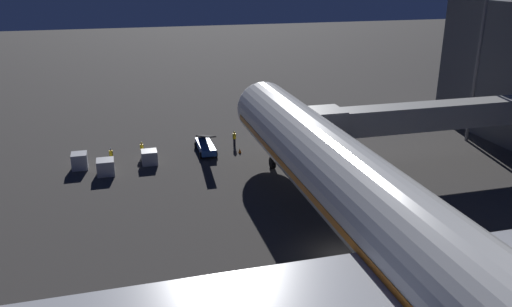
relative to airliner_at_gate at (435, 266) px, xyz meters
The scene contains 13 objects.
ground_plane 11.50m from the airliner_at_gate, 90.00° to the right, with size 320.00×320.00×0.00m, color #383533.
airliner_at_gate is the anchor object (origin of this frame).
jet_bridge 27.52m from the airliner_at_gate, 117.47° to the right, with size 23.86×3.40×7.11m.
apron_floodlight_mast 40.61m from the airliner_at_gate, 129.44° to the right, with size 2.90×0.50×20.32m.
belt_loader 35.78m from the airliner_at_gate, 80.41° to the right, with size 1.96×8.70×3.27m.
baggage_container_near_belt 39.05m from the airliner_at_gate, 59.90° to the right, with size 1.57×1.74×1.67m, color #B7BABF.
baggage_container_mid_row 35.58m from the airliner_at_gate, 69.56° to the right, with size 1.63×1.68×1.47m, color #B7BABF.
baggage_container_far_row 35.71m from the airliner_at_gate, 61.64° to the right, with size 1.71×1.80×1.57m, color #B7BABF.
ground_crew_near_nose_gear 38.08m from the airliner_at_gate, 64.55° to the right, with size 0.40×0.40×1.75m.
ground_crew_by_belt_loader 36.57m from the airliner_at_gate, 86.41° to the right, with size 0.40×0.40×1.85m.
ground_crew_under_port_wing 37.94m from the airliner_at_gate, 69.88° to the right, with size 0.40×0.40×1.73m.
traffic_cone_nose_port 34.30m from the airliner_at_gate, 93.72° to the right, with size 0.36×0.36×0.55m, color orange.
traffic_cone_nose_starboard 34.30m from the airliner_at_gate, 86.28° to the right, with size 0.36×0.36×0.55m, color orange.
Camera 1 is at (14.70, 29.47, 19.74)m, focal length 35.90 mm.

